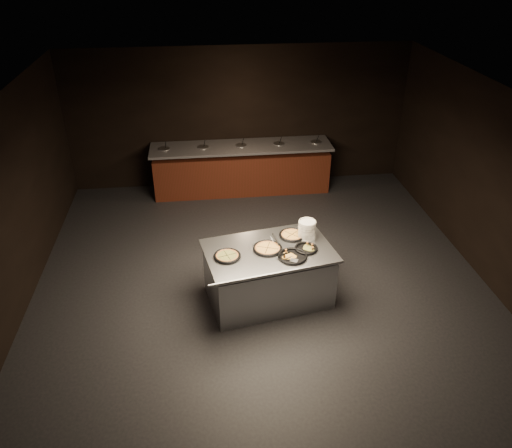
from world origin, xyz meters
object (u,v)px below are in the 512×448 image
Objects in this scene: plate_stack at (307,229)px; serving_counter at (268,275)px; pan_veggie_whole at (227,256)px; pan_cheese_whole at (268,248)px.

serving_counter is at bearing -155.67° from plate_stack.
plate_stack is 0.70× the size of pan_veggie_whole.
pan_veggie_whole is (-1.20, -0.39, -0.11)m from plate_stack.
pan_cheese_whole is at bearing 131.34° from serving_counter.
serving_counter is at bearing -38.46° from pan_cheese_whole.
plate_stack is at bearing 17.75° from pan_veggie_whole.
plate_stack reaches higher than serving_counter.
plate_stack is 0.64× the size of pan_cheese_whole.
plate_stack is at bearing 22.83° from pan_cheese_whole.
serving_counter is 7.34× the size of plate_stack.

